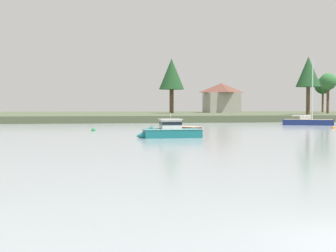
{
  "coord_description": "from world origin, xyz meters",
  "views": [
    {
      "loc": [
        -6.28,
        -11.07,
        3.25
      ],
      "look_at": [
        2.04,
        38.15,
        1.12
      ],
      "focal_mm": 53.97,
      "sensor_mm": 36.0,
      "label": 1
    }
  ],
  "objects_px": {
    "cruiser_teal": "(166,134)",
    "mooring_buoy_green": "(93,130)",
    "dinghy_maroon": "(188,129)",
    "mooring_buoy_orange": "(333,128)",
    "sailboat_navy": "(308,124)"
  },
  "relations": [
    {
      "from": "dinghy_maroon",
      "to": "cruiser_teal",
      "type": "height_order",
      "value": "cruiser_teal"
    },
    {
      "from": "dinghy_maroon",
      "to": "mooring_buoy_orange",
      "type": "height_order",
      "value": "dinghy_maroon"
    },
    {
      "from": "dinghy_maroon",
      "to": "cruiser_teal",
      "type": "xyz_separation_m",
      "value": [
        -4.98,
        -13.51,
        0.24
      ]
    },
    {
      "from": "dinghy_maroon",
      "to": "mooring_buoy_green",
      "type": "height_order",
      "value": "dinghy_maroon"
    },
    {
      "from": "mooring_buoy_green",
      "to": "dinghy_maroon",
      "type": "bearing_deg",
      "value": -2.97
    },
    {
      "from": "cruiser_teal",
      "to": "mooring_buoy_orange",
      "type": "xyz_separation_m",
      "value": [
        25.54,
        15.15,
        -0.32
      ]
    },
    {
      "from": "cruiser_teal",
      "to": "sailboat_navy",
      "type": "bearing_deg",
      "value": 43.99
    },
    {
      "from": "dinghy_maroon",
      "to": "mooring_buoy_green",
      "type": "relative_size",
      "value": 7.26
    },
    {
      "from": "dinghy_maroon",
      "to": "mooring_buoy_orange",
      "type": "bearing_deg",
      "value": 4.57
    },
    {
      "from": "sailboat_navy",
      "to": "mooring_buoy_green",
      "type": "bearing_deg",
      "value": -160.53
    },
    {
      "from": "sailboat_navy",
      "to": "cruiser_teal",
      "type": "relative_size",
      "value": 1.68
    },
    {
      "from": "sailboat_navy",
      "to": "mooring_buoy_orange",
      "type": "height_order",
      "value": "sailboat_navy"
    },
    {
      "from": "cruiser_teal",
      "to": "mooring_buoy_green",
      "type": "bearing_deg",
      "value": 115.56
    },
    {
      "from": "sailboat_navy",
      "to": "mooring_buoy_orange",
      "type": "bearing_deg",
      "value": -97.52
    },
    {
      "from": "dinghy_maroon",
      "to": "mooring_buoy_green",
      "type": "distance_m",
      "value": 11.75
    }
  ]
}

